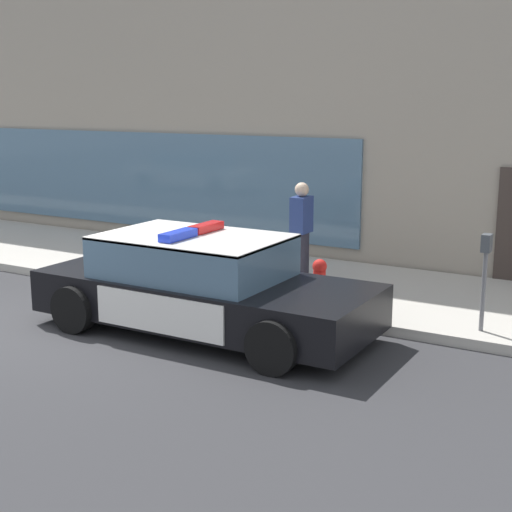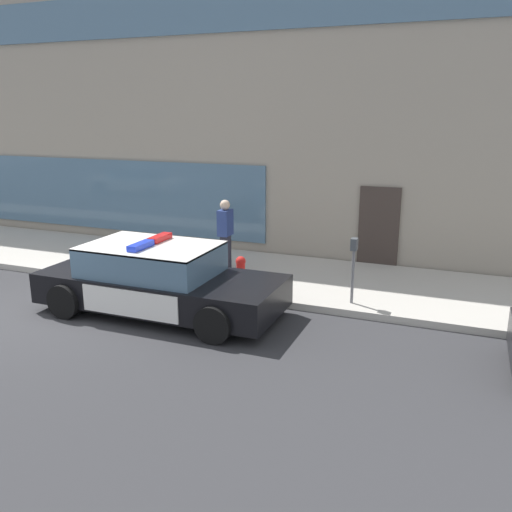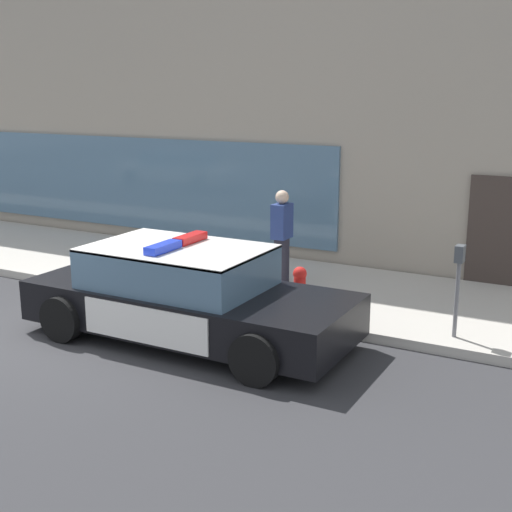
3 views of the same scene
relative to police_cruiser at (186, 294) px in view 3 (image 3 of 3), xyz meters
The scene contains 7 objects.
ground 2.48m from the police_cruiser, 159.76° to the right, with size 48.00×48.00×0.00m, color #303033.
sidewalk 3.70m from the police_cruiser, 127.92° to the left, with size 48.00×3.53×0.15m, color #B2ADA3.
storefront_building 12.01m from the police_cruiser, 110.73° to the left, with size 25.18×12.05×8.85m.
police_cruiser is the anchor object (origin of this frame).
fire_hydrant 1.92m from the police_cruiser, 54.50° to the left, with size 0.34×0.39×0.73m.
pedestrian_on_sidewalk 2.81m from the police_cruiser, 86.49° to the left, with size 0.28×0.40×1.71m.
parking_meter 3.89m from the police_cruiser, 23.61° to the left, with size 0.12×0.18×1.34m.
Camera 3 is at (7.69, -7.09, 3.62)m, focal length 48.09 mm.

